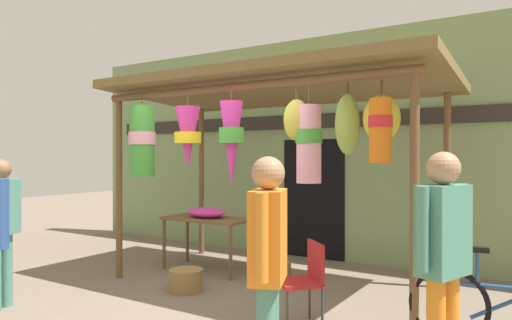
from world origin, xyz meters
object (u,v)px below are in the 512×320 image
flower_heap_on_table (207,213)px  wicker_basket_spare (276,270)px  parked_bicycle (512,311)px  wicker_basket_by_table (186,280)px  vendor_in_orange (443,251)px  shopper_by_bananas (1,220)px  display_table (207,224)px  folding_chair (306,276)px  passerby_at_right (268,257)px

flower_heap_on_table → wicker_basket_spare: size_ratio=1.48×
parked_bicycle → wicker_basket_by_table: bearing=-178.0°
flower_heap_on_table → wicker_basket_spare: flower_heap_on_table is taller
vendor_in_orange → shopper_by_bananas: bearing=-172.5°
display_table → flower_heap_on_table: size_ratio=2.18×
wicker_basket_spare → parked_bicycle: (2.92, -0.99, 0.22)m
wicker_basket_spare → vendor_in_orange: (2.54, -2.12, 0.92)m
display_table → folding_chair: size_ratio=1.59×
shopper_by_bananas → passerby_at_right: passerby_at_right is taller
wicker_basket_spare → parked_bicycle: size_ratio=0.24×
folding_chair → passerby_at_right: 1.61m
folding_chair → flower_heap_on_table: bearing=150.7°
parked_bicycle → vendor_in_orange: size_ratio=1.00×
wicker_basket_by_table → vendor_in_orange: (3.24, -1.01, 0.90)m
shopper_by_bananas → passerby_at_right: bearing=-2.2°
folding_chair → shopper_by_bananas: 3.46m
wicker_basket_by_table → wicker_basket_spare: bearing=57.8°
display_table → shopper_by_bananas: size_ratio=0.79×
parked_bicycle → shopper_by_bananas: 5.29m
wicker_basket_by_table → wicker_basket_spare: (0.70, 1.11, -0.01)m
flower_heap_on_table → wicker_basket_spare: (1.11, 0.14, -0.75)m
wicker_basket_by_table → shopper_by_bananas: (-1.33, -1.61, 0.86)m
vendor_in_orange → display_table: bearing=151.4°
folding_chair → wicker_basket_spare: bearing=128.7°
parked_bicycle → shopper_by_bananas: bearing=-160.7°
folding_chair → passerby_at_right: passerby_at_right is taller
flower_heap_on_table → vendor_in_orange: (3.65, -1.98, 0.17)m
passerby_at_right → wicker_basket_by_table: bearing=141.8°
parked_bicycle → vendor_in_orange: bearing=-108.8°
wicker_basket_spare → passerby_at_right: size_ratio=0.24×
folding_chair → vendor_in_orange: (1.42, -0.73, 0.54)m
parked_bicycle → wicker_basket_spare: bearing=161.3°
wicker_basket_spare → flower_heap_on_table: bearing=-172.9°
flower_heap_on_table → shopper_by_bananas: 2.75m
display_table → parked_bicycle: bearing=-12.0°
parked_bicycle → vendor_in_orange: (-0.39, -1.14, 0.69)m
display_table → vendor_in_orange: size_ratio=0.76×
wicker_basket_spare → vendor_in_orange: bearing=-39.9°
flower_heap_on_table → shopper_by_bananas: shopper_by_bananas is taller
wicker_basket_spare → passerby_at_right: 3.36m
folding_chair → vendor_in_orange: bearing=-27.3°
flower_heap_on_table → parked_bicycle: bearing=-11.9°
shopper_by_bananas → passerby_at_right: size_ratio=0.98×
flower_heap_on_table → display_table: bearing=109.6°
wicker_basket_by_table → folding_chair: bearing=-8.7°
shopper_by_bananas → passerby_at_right: 3.56m
folding_chair → vendor_in_orange: size_ratio=0.48×
vendor_in_orange → shopper_by_bananas: 4.61m
parked_bicycle → shopper_by_bananas: size_ratio=1.04×
display_table → wicker_basket_spare: (1.12, 0.13, -0.58)m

